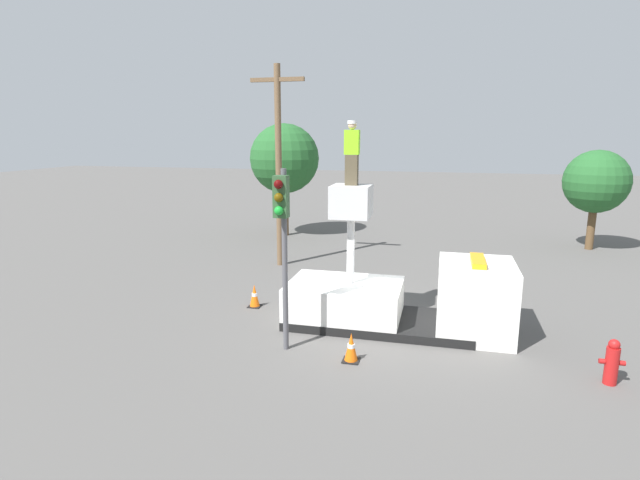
{
  "coord_description": "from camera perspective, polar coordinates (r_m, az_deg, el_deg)",
  "views": [
    {
      "loc": [
        1.64,
        -13.62,
        5.43
      ],
      "look_at": [
        -1.47,
        -1.11,
        2.67
      ],
      "focal_mm": 28.0,
      "sensor_mm": 36.0,
      "label": 1
    }
  ],
  "objects": [
    {
      "name": "ground_plane",
      "position": [
        14.76,
        6.69,
        -9.59
      ],
      "size": [
        120.0,
        120.0,
        0.0
      ],
      "primitive_type": "plane",
      "color": "#565451"
    },
    {
      "name": "bucket_truck",
      "position": [
        14.4,
        9.39,
        -6.6
      ],
      "size": [
        6.29,
        2.34,
        4.03
      ],
      "color": "black",
      "rests_on": "ground"
    },
    {
      "name": "worker",
      "position": [
        13.86,
        3.67,
        9.89
      ],
      "size": [
        0.4,
        0.26,
        1.75
      ],
      "color": "brown",
      "rests_on": "bucket_truck"
    },
    {
      "name": "traffic_light_pole",
      "position": [
        12.06,
        -4.33,
        1.75
      ],
      "size": [
        0.34,
        0.57,
        4.61
      ],
      "color": "#515156",
      "rests_on": "ground"
    },
    {
      "name": "fire_hydrant",
      "position": [
        12.97,
        30.39,
        -11.96
      ],
      "size": [
        0.52,
        0.28,
        1.05
      ],
      "color": "red",
      "rests_on": "ground"
    },
    {
      "name": "traffic_cone_rear",
      "position": [
        16.12,
        -7.49,
        -6.38
      ],
      "size": [
        0.39,
        0.39,
        0.74
      ],
      "color": "black",
      "rests_on": "ground"
    },
    {
      "name": "traffic_cone_curbside",
      "position": [
        12.38,
        3.58,
        -12.19
      ],
      "size": [
        0.41,
        0.41,
        0.72
      ],
      "color": "black",
      "rests_on": "ground"
    },
    {
      "name": "tree_left_bg",
      "position": [
        26.71,
        29.03,
        5.81
      ],
      "size": [
        2.93,
        2.93,
        4.7
      ],
      "color": "brown",
      "rests_on": "ground"
    },
    {
      "name": "tree_right_bg",
      "position": [
        26.74,
        -4.09,
        9.23
      ],
      "size": [
        3.65,
        3.65,
        5.96
      ],
      "color": "brown",
      "rests_on": "ground"
    },
    {
      "name": "utility_pole",
      "position": [
        20.47,
        -4.76,
        9.07
      ],
      "size": [
        2.2,
        0.26,
        8.09
      ],
      "color": "brown",
      "rests_on": "ground"
    }
  ]
}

